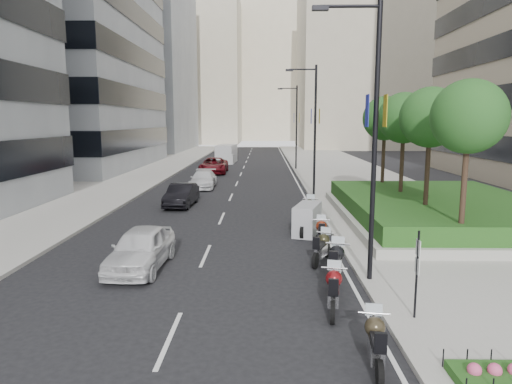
{
  "coord_description": "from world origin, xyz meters",
  "views": [
    {
      "loc": [
        0.81,
        -13.46,
        5.29
      ],
      "look_at": [
        0.45,
        7.58,
        2.0
      ],
      "focal_mm": 32.0,
      "sensor_mm": 36.0,
      "label": 1
    }
  ],
  "objects_px": {
    "lamp_post_2": "(295,123)",
    "motorcycle_6": "(308,211)",
    "car_a": "(141,248)",
    "motorcycle_3": "(322,248)",
    "car_d": "(214,166)",
    "car_c": "(203,179)",
    "motorcycle_4": "(321,234)",
    "lamp_post_0": "(370,128)",
    "motorcycle_1": "(334,291)",
    "motorcycle_5": "(307,219)",
    "lamp_post_1": "(313,124)",
    "car_b": "(182,195)",
    "delivery_van": "(226,154)",
    "motorcycle_2": "(336,264)",
    "parking_sign": "(417,270)",
    "motorcycle_0": "(376,343)"
  },
  "relations": [
    {
      "from": "motorcycle_3",
      "to": "car_d",
      "type": "bearing_deg",
      "value": 36.82
    },
    {
      "from": "lamp_post_2",
      "to": "motorcycle_6",
      "type": "distance_m",
      "value": 26.49
    },
    {
      "from": "motorcycle_4",
      "to": "motorcycle_5",
      "type": "height_order",
      "value": "motorcycle_5"
    },
    {
      "from": "car_a",
      "to": "motorcycle_5",
      "type": "bearing_deg",
      "value": 40.67
    },
    {
      "from": "lamp_post_1",
      "to": "motorcycle_1",
      "type": "bearing_deg",
      "value": -94.09
    },
    {
      "from": "motorcycle_1",
      "to": "car_a",
      "type": "bearing_deg",
      "value": 69.75
    },
    {
      "from": "motorcycle_6",
      "to": "car_a",
      "type": "bearing_deg",
      "value": 155.61
    },
    {
      "from": "lamp_post_2",
      "to": "car_c",
      "type": "relative_size",
      "value": 1.92
    },
    {
      "from": "lamp_post_2",
      "to": "motorcycle_2",
      "type": "xyz_separation_m",
      "value": [
        -0.97,
        -35.02,
        -4.42
      ]
    },
    {
      "from": "lamp_post_2",
      "to": "motorcycle_4",
      "type": "height_order",
      "value": "lamp_post_2"
    },
    {
      "from": "lamp_post_0",
      "to": "motorcycle_5",
      "type": "distance_m",
      "value": 7.93
    },
    {
      "from": "car_d",
      "to": "delivery_van",
      "type": "distance_m",
      "value": 11.77
    },
    {
      "from": "lamp_post_2",
      "to": "motorcycle_4",
      "type": "relative_size",
      "value": 4.08
    },
    {
      "from": "parking_sign",
      "to": "motorcycle_6",
      "type": "height_order",
      "value": "parking_sign"
    },
    {
      "from": "lamp_post_1",
      "to": "lamp_post_2",
      "type": "bearing_deg",
      "value": 90.0
    },
    {
      "from": "car_b",
      "to": "motorcycle_6",
      "type": "bearing_deg",
      "value": -29.23
    },
    {
      "from": "parking_sign",
      "to": "car_a",
      "type": "relative_size",
      "value": 0.57
    },
    {
      "from": "motorcycle_1",
      "to": "motorcycle_4",
      "type": "xyz_separation_m",
      "value": [
        0.47,
        6.56,
        -0.01
      ]
    },
    {
      "from": "car_a",
      "to": "car_c",
      "type": "relative_size",
      "value": 0.93
    },
    {
      "from": "motorcycle_3",
      "to": "car_c",
      "type": "bearing_deg",
      "value": 42.94
    },
    {
      "from": "parking_sign",
      "to": "motorcycle_2",
      "type": "relative_size",
      "value": 1.05
    },
    {
      "from": "car_c",
      "to": "delivery_van",
      "type": "relative_size",
      "value": 0.84
    },
    {
      "from": "car_b",
      "to": "car_c",
      "type": "bearing_deg",
      "value": 90.54
    },
    {
      "from": "motorcycle_3",
      "to": "motorcycle_6",
      "type": "bearing_deg",
      "value": 21.84
    },
    {
      "from": "motorcycle_1",
      "to": "car_c",
      "type": "xyz_separation_m",
      "value": [
        -6.78,
        23.73,
        0.09
      ]
    },
    {
      "from": "motorcycle_2",
      "to": "motorcycle_1",
      "type": "bearing_deg",
      "value": -175.74
    },
    {
      "from": "motorcycle_3",
      "to": "motorcycle_0",
      "type": "bearing_deg",
      "value": -155.22
    },
    {
      "from": "motorcycle_2",
      "to": "car_c",
      "type": "height_order",
      "value": "car_c"
    },
    {
      "from": "car_b",
      "to": "car_c",
      "type": "xyz_separation_m",
      "value": [
        0.33,
        7.87,
        -0.02
      ]
    },
    {
      "from": "lamp_post_0",
      "to": "motorcycle_3",
      "type": "bearing_deg",
      "value": 117.87
    },
    {
      "from": "motorcycle_5",
      "to": "car_c",
      "type": "xyz_separation_m",
      "value": [
        -6.87,
        14.96,
        -0.03
      ]
    },
    {
      "from": "lamp_post_1",
      "to": "car_a",
      "type": "xyz_separation_m",
      "value": [
        -7.76,
        -15.62,
        -4.32
      ]
    },
    {
      "from": "car_c",
      "to": "car_d",
      "type": "distance_m",
      "value": 10.27
    },
    {
      "from": "delivery_van",
      "to": "lamp_post_2",
      "type": "bearing_deg",
      "value": -41.98
    },
    {
      "from": "lamp_post_1",
      "to": "motorcycle_2",
      "type": "distance_m",
      "value": 17.61
    },
    {
      "from": "motorcycle_0",
      "to": "motorcycle_2",
      "type": "height_order",
      "value": "motorcycle_2"
    },
    {
      "from": "motorcycle_1",
      "to": "car_d",
      "type": "xyz_separation_m",
      "value": [
        -7.06,
        34.0,
        0.2
      ]
    },
    {
      "from": "motorcycle_5",
      "to": "delivery_van",
      "type": "xyz_separation_m",
      "value": [
        -6.82,
        36.99,
        0.36
      ]
    },
    {
      "from": "lamp_post_2",
      "to": "car_d",
      "type": "bearing_deg",
      "value": -158.83
    },
    {
      "from": "motorcycle_6",
      "to": "car_b",
      "type": "bearing_deg",
      "value": 75.37
    },
    {
      "from": "motorcycle_5",
      "to": "lamp_post_1",
      "type": "bearing_deg",
      "value": 9.86
    },
    {
      "from": "car_c",
      "to": "delivery_van",
      "type": "distance_m",
      "value": 22.04
    },
    {
      "from": "lamp_post_1",
      "to": "delivery_van",
      "type": "bearing_deg",
      "value": 107.02
    },
    {
      "from": "motorcycle_5",
      "to": "lamp_post_2",
      "type": "bearing_deg",
      "value": 14.28
    },
    {
      "from": "lamp_post_2",
      "to": "car_b",
      "type": "bearing_deg",
      "value": -111.62
    },
    {
      "from": "lamp_post_2",
      "to": "lamp_post_0",
      "type": "bearing_deg",
      "value": -90.0
    },
    {
      "from": "lamp_post_0",
      "to": "car_c",
      "type": "xyz_separation_m",
      "value": [
        -8.16,
        21.46,
        -4.38
      ]
    },
    {
      "from": "motorcycle_2",
      "to": "motorcycle_4",
      "type": "relative_size",
      "value": 1.08
    },
    {
      "from": "lamp_post_2",
      "to": "motorcycle_1",
      "type": "distance_m",
      "value": 37.56
    },
    {
      "from": "motorcycle_6",
      "to": "delivery_van",
      "type": "relative_size",
      "value": 0.42
    }
  ]
}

